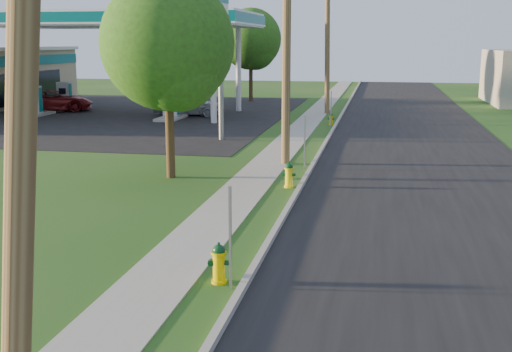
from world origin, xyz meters
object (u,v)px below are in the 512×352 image
(tree_verge, at_px, (170,49))
(car_silver, at_px, (189,104))
(hydrant_near, at_px, (219,263))
(fuel_pump_se, at_px, (190,102))
(hydrant_mid, at_px, (289,175))
(price_pylon, at_px, (220,23))
(fuel_pump_sw, at_px, (65,99))
(hydrant_far, at_px, (331,119))
(utility_pole_far, at_px, (327,39))
(fuel_pump_nw, at_px, (34,105))
(car_red, at_px, (54,101))
(utility_pole_mid, at_px, (287,32))
(fuel_pump_ne, at_px, (171,107))
(utility_pole_near, at_px, (23,20))
(tree_lot, at_px, (252,41))

(tree_verge, distance_m, car_silver, 19.44)
(tree_verge, distance_m, hydrant_near, 10.82)
(fuel_pump_se, xyz_separation_m, hydrant_mid, (9.60, -20.99, -0.31))
(tree_verge, bearing_deg, price_pylon, 93.11)
(fuel_pump_sw, relative_size, hydrant_far, 4.57)
(utility_pole_far, height_order, car_silver, utility_pole_far)
(fuel_pump_nw, relative_size, car_red, 0.62)
(fuel_pump_se, bearing_deg, utility_pole_mid, -62.37)
(fuel_pump_ne, relative_size, car_silver, 0.72)
(tree_verge, xyz_separation_m, hydrant_near, (3.98, -9.25, -3.96))
(utility_pole_near, bearing_deg, car_silver, 104.27)
(utility_pole_near, relative_size, tree_lot, 1.32)
(fuel_pump_ne, bearing_deg, car_red, 162.83)
(hydrant_mid, distance_m, car_red, 27.34)
(utility_pole_near, relative_size, fuel_pump_sw, 2.96)
(utility_pole_mid, relative_size, utility_pole_far, 1.03)
(fuel_pump_nw, bearing_deg, fuel_pump_ne, 0.00)
(tree_lot, height_order, car_red, tree_lot)
(utility_pole_far, xyz_separation_m, fuel_pump_ne, (-8.90, -5.00, -4.08))
(fuel_pump_ne, xyz_separation_m, tree_verge, (5.48, -16.29, 3.64))
(fuel_pump_sw, xyz_separation_m, tree_lot, (11.42, 8.74, 3.91))
(fuel_pump_nw, relative_size, hydrant_far, 4.57)
(tree_verge, bearing_deg, hydrant_far, 74.71)
(hydrant_far, xyz_separation_m, car_red, (-18.90, 3.73, 0.37))
(utility_pole_far, bearing_deg, utility_pole_near, -90.00)
(utility_pole_mid, xyz_separation_m, price_pylon, (-3.90, 5.50, 0.48))
(car_red, bearing_deg, utility_pole_near, -173.86)
(fuel_pump_se, bearing_deg, fuel_pump_ne, -90.00)
(utility_pole_far, relative_size, hydrant_far, 13.57)
(price_pylon, height_order, hydrant_far, price_pylon)
(utility_pole_far, distance_m, tree_verge, 21.57)
(utility_pole_near, xyz_separation_m, hydrant_near, (0.56, 5.46, -4.40))
(fuel_pump_nw, bearing_deg, utility_pole_mid, -35.99)
(fuel_pump_nw, height_order, car_red, fuel_pump_nw)
(fuel_pump_se, relative_size, hydrant_near, 3.91)
(utility_pole_far, distance_m, fuel_pump_nw, 19.03)
(utility_pole_far, relative_size, fuel_pump_nw, 2.97)
(fuel_pump_sw, distance_m, price_pylon, 18.72)
(tree_verge, distance_m, hydrant_mid, 5.76)
(fuel_pump_ne, distance_m, hydrant_far, 9.74)
(utility_pole_near, xyz_separation_m, car_red, (-18.11, 33.85, -4.09))
(utility_pole_near, distance_m, hydrant_mid, 14.70)
(utility_pole_mid, relative_size, price_pylon, 1.43)
(utility_pole_near, bearing_deg, hydrant_far, 88.50)
(tree_verge, bearing_deg, hydrant_mid, -9.62)
(utility_pole_near, height_order, car_red, utility_pole_near)
(fuel_pump_nw, relative_size, fuel_pump_ne, 1.00)
(tree_lot, bearing_deg, fuel_pump_se, -105.46)
(price_pylon, bearing_deg, fuel_pump_ne, 123.69)
(tree_lot, height_order, hydrant_near, tree_lot)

